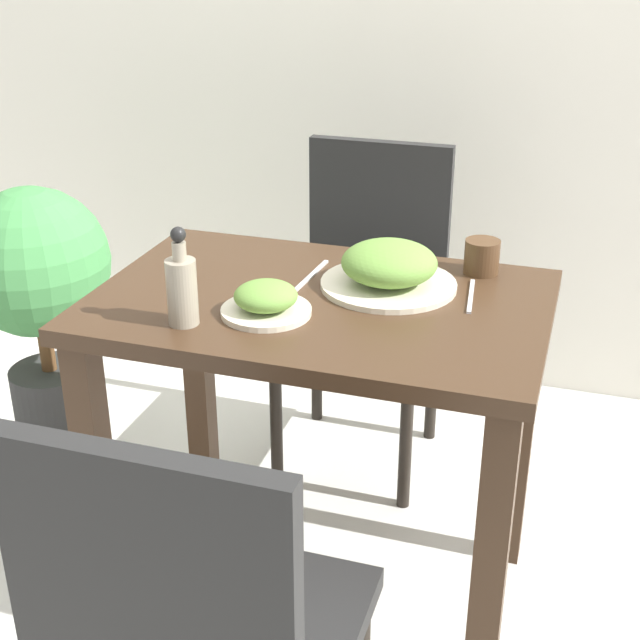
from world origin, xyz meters
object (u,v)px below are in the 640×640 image
(chair_far, at_px, (367,289))
(sauce_bottle, at_px, (182,287))
(side_plate, at_px, (266,301))
(potted_plant_left, at_px, (38,291))
(food_plate, at_px, (389,268))
(chair_near, at_px, (196,638))
(drink_cup, at_px, (482,257))

(chair_far, distance_m, sauce_bottle, 0.90)
(side_plate, relative_size, sauce_bottle, 0.92)
(side_plate, bearing_deg, potted_plant_left, 153.15)
(food_plate, bearing_deg, chair_near, -96.09)
(sauce_bottle, bearing_deg, food_plate, 41.66)
(side_plate, distance_m, sauce_bottle, 0.17)
(sauce_bottle, bearing_deg, side_plate, 33.35)
(chair_near, height_order, chair_far, same)
(chair_far, height_order, drink_cup, chair_far)
(chair_near, height_order, sauce_bottle, sauce_bottle)
(chair_far, relative_size, drink_cup, 11.83)
(chair_far, distance_m, drink_cup, 0.60)
(food_plate, bearing_deg, potted_plant_left, 168.10)
(chair_near, relative_size, sauce_bottle, 4.64)
(side_plate, distance_m, drink_cup, 0.50)
(chair_near, relative_size, side_plate, 5.06)
(food_plate, height_order, potted_plant_left, food_plate)
(drink_cup, bearing_deg, side_plate, -136.74)
(chair_far, bearing_deg, drink_cup, -48.42)
(chair_far, bearing_deg, side_plate, -90.80)
(chair_far, height_order, side_plate, chair_far)
(chair_near, distance_m, food_plate, 0.85)
(chair_near, xyz_separation_m, chair_far, (-0.10, 1.33, 0.00))
(sauce_bottle, bearing_deg, potted_plant_left, 143.90)
(side_plate, xyz_separation_m, potted_plant_left, (-0.83, 0.42, -0.26))
(potted_plant_left, bearing_deg, sauce_bottle, -36.10)
(sauce_bottle, bearing_deg, chair_far, 80.20)
(food_plate, relative_size, sauce_bottle, 1.47)
(side_plate, bearing_deg, drink_cup, 43.26)
(chair_near, distance_m, sauce_bottle, 0.64)
(food_plate, xyz_separation_m, sauce_bottle, (-0.33, -0.29, 0.03))
(chair_far, bearing_deg, sauce_bottle, -99.80)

